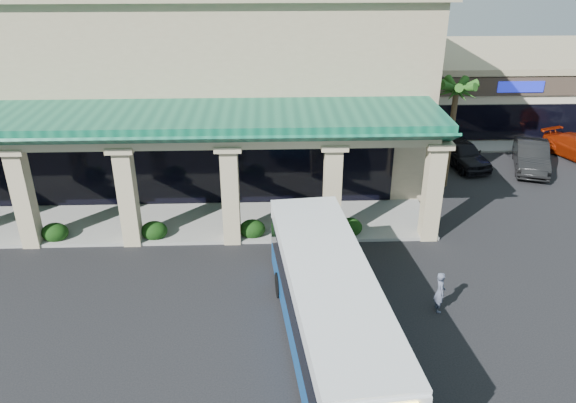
{
  "coord_description": "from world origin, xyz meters",
  "views": [
    {
      "loc": [
        -1.29,
        -17.27,
        12.88
      ],
      "look_at": [
        -0.48,
        4.74,
        2.2
      ],
      "focal_mm": 35.0,
      "sensor_mm": 36.0,
      "label": 1
    }
  ],
  "objects_px": {
    "pedestrian": "(440,292)",
    "car_white": "(531,156)",
    "car_silver": "(462,153)",
    "transit_bus": "(329,312)"
  },
  "relations": [
    {
      "from": "pedestrian",
      "to": "car_white",
      "type": "distance_m",
      "value": 16.38
    },
    {
      "from": "car_silver",
      "to": "car_white",
      "type": "bearing_deg",
      "value": -23.9
    },
    {
      "from": "transit_bus",
      "to": "pedestrian",
      "type": "relative_size",
      "value": 7.03
    },
    {
      "from": "car_silver",
      "to": "pedestrian",
      "type": "bearing_deg",
      "value": -123.24
    },
    {
      "from": "car_white",
      "to": "transit_bus",
      "type": "bearing_deg",
      "value": -112.28
    },
    {
      "from": "pedestrian",
      "to": "car_white",
      "type": "height_order",
      "value": "car_white"
    },
    {
      "from": "pedestrian",
      "to": "car_silver",
      "type": "height_order",
      "value": "pedestrian"
    },
    {
      "from": "pedestrian",
      "to": "car_silver",
      "type": "distance_m",
      "value": 15.25
    },
    {
      "from": "pedestrian",
      "to": "car_silver",
      "type": "bearing_deg",
      "value": -18.74
    },
    {
      "from": "pedestrian",
      "to": "car_silver",
      "type": "relative_size",
      "value": 0.36
    }
  ]
}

